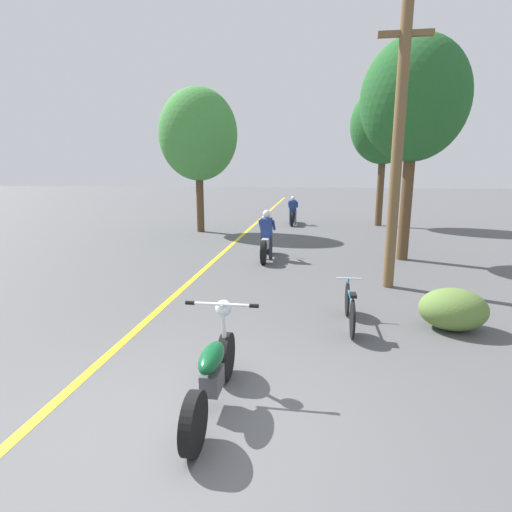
{
  "coord_description": "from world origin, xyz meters",
  "views": [
    {
      "loc": [
        1.18,
        -3.52,
        2.61
      ],
      "look_at": [
        0.04,
        4.38,
        0.9
      ],
      "focal_mm": 28.0,
      "sensor_mm": 36.0,
      "label": 1
    }
  ],
  "objects_px": {
    "roadside_tree_right_far": "(384,126)",
    "motorcycle_foreground": "(213,371)",
    "roadside_tree_left": "(198,135)",
    "roadside_tree_right_near": "(414,101)",
    "utility_pole": "(397,150)",
    "motorcycle_rider_lead": "(267,241)",
    "bicycle_parked": "(350,307)",
    "motorcycle_rider_far": "(293,214)"
  },
  "relations": [
    {
      "from": "motorcycle_rider_lead",
      "to": "motorcycle_rider_far",
      "type": "height_order",
      "value": "motorcycle_rider_lead"
    },
    {
      "from": "utility_pole",
      "to": "motorcycle_rider_far",
      "type": "bearing_deg",
      "value": 104.59
    },
    {
      "from": "roadside_tree_left",
      "to": "motorcycle_rider_lead",
      "type": "distance_m",
      "value": 7.07
    },
    {
      "from": "bicycle_parked",
      "to": "roadside_tree_right_far",
      "type": "bearing_deg",
      "value": 79.51
    },
    {
      "from": "motorcycle_foreground",
      "to": "motorcycle_rider_far",
      "type": "relative_size",
      "value": 0.95
    },
    {
      "from": "motorcycle_foreground",
      "to": "roadside_tree_right_far",
      "type": "bearing_deg",
      "value": 75.34
    },
    {
      "from": "roadside_tree_right_far",
      "to": "roadside_tree_left",
      "type": "height_order",
      "value": "roadside_tree_right_far"
    },
    {
      "from": "motorcycle_rider_far",
      "to": "bicycle_parked",
      "type": "relative_size",
      "value": 1.27
    },
    {
      "from": "bicycle_parked",
      "to": "motorcycle_rider_far",
      "type": "bearing_deg",
      "value": 97.25
    },
    {
      "from": "motorcycle_foreground",
      "to": "motorcycle_rider_lead",
      "type": "relative_size",
      "value": 0.95
    },
    {
      "from": "motorcycle_foreground",
      "to": "utility_pole",
      "type": "bearing_deg",
      "value": 61.87
    },
    {
      "from": "utility_pole",
      "to": "roadside_tree_right_far",
      "type": "bearing_deg",
      "value": 82.68
    },
    {
      "from": "roadside_tree_left",
      "to": "motorcycle_foreground",
      "type": "distance_m",
      "value": 13.85
    },
    {
      "from": "utility_pole",
      "to": "roadside_tree_left",
      "type": "relative_size",
      "value": 0.99
    },
    {
      "from": "utility_pole",
      "to": "roadside_tree_left",
      "type": "height_order",
      "value": "roadside_tree_left"
    },
    {
      "from": "motorcycle_foreground",
      "to": "motorcycle_rider_far",
      "type": "xyz_separation_m",
      "value": [
        0.04,
        15.77,
        0.09
      ]
    },
    {
      "from": "utility_pole",
      "to": "roadside_tree_right_near",
      "type": "relative_size",
      "value": 0.95
    },
    {
      "from": "motorcycle_rider_lead",
      "to": "motorcycle_rider_far",
      "type": "bearing_deg",
      "value": 87.42
    },
    {
      "from": "roadside_tree_right_far",
      "to": "motorcycle_foreground",
      "type": "distance_m",
      "value": 16.99
    },
    {
      "from": "roadside_tree_right_near",
      "to": "motorcycle_foreground",
      "type": "xyz_separation_m",
      "value": [
        -3.72,
        -8.27,
        -4.07
      ]
    },
    {
      "from": "roadside_tree_right_far",
      "to": "motorcycle_rider_far",
      "type": "distance_m",
      "value": 5.83
    },
    {
      "from": "utility_pole",
      "to": "motorcycle_rider_lead",
      "type": "distance_m",
      "value": 4.72
    },
    {
      "from": "roadside_tree_right_near",
      "to": "bicycle_parked",
      "type": "relative_size",
      "value": 3.78
    },
    {
      "from": "roadside_tree_right_near",
      "to": "roadside_tree_left",
      "type": "relative_size",
      "value": 1.05
    },
    {
      "from": "motorcycle_foreground",
      "to": "motorcycle_rider_lead",
      "type": "height_order",
      "value": "motorcycle_rider_lead"
    },
    {
      "from": "motorcycle_foreground",
      "to": "roadside_tree_left",
      "type": "bearing_deg",
      "value": 106.53
    },
    {
      "from": "roadside_tree_left",
      "to": "roadside_tree_right_near",
      "type": "bearing_deg",
      "value": -31.14
    },
    {
      "from": "roadside_tree_right_far",
      "to": "bicycle_parked",
      "type": "relative_size",
      "value": 3.91
    },
    {
      "from": "motorcycle_rider_lead",
      "to": "motorcycle_foreground",
      "type": "bearing_deg",
      "value": -87.65
    },
    {
      "from": "roadside_tree_right_far",
      "to": "motorcycle_rider_lead",
      "type": "xyz_separation_m",
      "value": [
        -4.48,
        -8.17,
        -4.09
      ]
    },
    {
      "from": "roadside_tree_right_far",
      "to": "motorcycle_rider_far",
      "type": "height_order",
      "value": "roadside_tree_right_far"
    },
    {
      "from": "roadside_tree_right_near",
      "to": "roadside_tree_right_far",
      "type": "xyz_separation_m",
      "value": [
        0.44,
        7.66,
        0.13
      ]
    },
    {
      "from": "motorcycle_rider_far",
      "to": "roadside_tree_left",
      "type": "bearing_deg",
      "value": -142.41
    },
    {
      "from": "motorcycle_rider_lead",
      "to": "motorcycle_rider_far",
      "type": "xyz_separation_m",
      "value": [
        0.36,
        8.02,
        -0.03
      ]
    },
    {
      "from": "motorcycle_rider_lead",
      "to": "bicycle_parked",
      "type": "relative_size",
      "value": 1.28
    },
    {
      "from": "roadside_tree_right_near",
      "to": "bicycle_parked",
      "type": "distance_m",
      "value": 7.26
    },
    {
      "from": "roadside_tree_right_far",
      "to": "bicycle_parked",
      "type": "bearing_deg",
      "value": -100.49
    },
    {
      "from": "motorcycle_rider_lead",
      "to": "bicycle_parked",
      "type": "distance_m",
      "value": 5.48
    },
    {
      "from": "utility_pole",
      "to": "motorcycle_foreground",
      "type": "xyz_separation_m",
      "value": [
        -2.79,
        -5.22,
        -2.61
      ]
    },
    {
      "from": "motorcycle_rider_lead",
      "to": "bicycle_parked",
      "type": "bearing_deg",
      "value": -68.25
    },
    {
      "from": "motorcycle_rider_lead",
      "to": "motorcycle_rider_far",
      "type": "relative_size",
      "value": 1.01
    },
    {
      "from": "roadside_tree_right_near",
      "to": "roadside_tree_left",
      "type": "bearing_deg",
      "value": 148.86
    }
  ]
}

